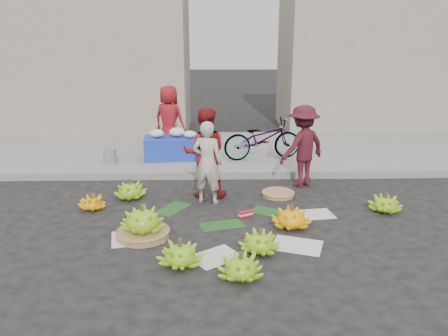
{
  "coord_description": "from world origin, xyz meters",
  "views": [
    {
      "loc": [
        -0.21,
        -6.24,
        2.63
      ],
      "look_at": [
        -0.05,
        0.48,
        0.7
      ],
      "focal_mm": 35.0,
      "sensor_mm": 36.0,
      "label": 1
    }
  ],
  "objects_px": {
    "flower_table": "(171,146)",
    "bicycle": "(262,139)",
    "banana_bunch_4": "(291,217)",
    "vendor_cream": "(207,163)",
    "banana_bunch_0": "(142,223)"
  },
  "relations": [
    {
      "from": "vendor_cream",
      "to": "flower_table",
      "type": "bearing_deg",
      "value": -54.42
    },
    {
      "from": "banana_bunch_0",
      "to": "bicycle",
      "type": "distance_m",
      "value": 4.37
    },
    {
      "from": "banana_bunch_4",
      "to": "vendor_cream",
      "type": "bearing_deg",
      "value": 138.84
    },
    {
      "from": "vendor_cream",
      "to": "flower_table",
      "type": "relative_size",
      "value": 1.14
    },
    {
      "from": "banana_bunch_4",
      "to": "flower_table",
      "type": "height_order",
      "value": "flower_table"
    },
    {
      "from": "banana_bunch_0",
      "to": "vendor_cream",
      "type": "distance_m",
      "value": 1.71
    },
    {
      "from": "banana_bunch_0",
      "to": "banana_bunch_4",
      "type": "height_order",
      "value": "banana_bunch_0"
    },
    {
      "from": "vendor_cream",
      "to": "banana_bunch_0",
      "type": "bearing_deg",
      "value": 74.12
    },
    {
      "from": "flower_table",
      "to": "banana_bunch_0",
      "type": "bearing_deg",
      "value": -96.38
    },
    {
      "from": "banana_bunch_4",
      "to": "bicycle",
      "type": "xyz_separation_m",
      "value": [
        -0.06,
        3.53,
        0.43
      ]
    },
    {
      "from": "banana_bunch_0",
      "to": "bicycle",
      "type": "bearing_deg",
      "value": 61.4
    },
    {
      "from": "banana_bunch_4",
      "to": "vendor_cream",
      "type": "distance_m",
      "value": 1.75
    },
    {
      "from": "banana_bunch_4",
      "to": "bicycle",
      "type": "height_order",
      "value": "bicycle"
    },
    {
      "from": "banana_bunch_4",
      "to": "vendor_cream",
      "type": "relative_size",
      "value": 0.48
    },
    {
      "from": "flower_table",
      "to": "bicycle",
      "type": "distance_m",
      "value": 2.05
    }
  ]
}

